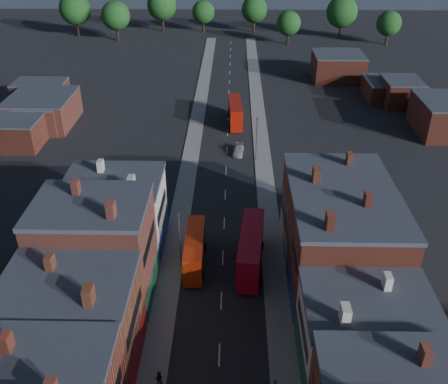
{
  "coord_description": "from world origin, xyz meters",
  "views": [
    {
      "loc": [
        1.22,
        -19.34,
        40.17
      ],
      "look_at": [
        0.0,
        38.73,
        5.95
      ],
      "focal_mm": 40.0,
      "sensor_mm": 36.0,
      "label": 1
    }
  ],
  "objects_px": {
    "bus_2": "(235,112)",
    "car_3": "(238,150)",
    "bus_1": "(251,249)",
    "ped_1": "(159,378)",
    "car_2": "(197,248)",
    "bus_0": "(195,250)"
  },
  "relations": [
    {
      "from": "bus_0",
      "to": "ped_1",
      "type": "xyz_separation_m",
      "value": [
        -2.1,
        -18.46,
        -1.28
      ]
    },
    {
      "from": "car_3",
      "to": "ped_1",
      "type": "relative_size",
      "value": 2.51
    },
    {
      "from": "bus_2",
      "to": "ped_1",
      "type": "distance_m",
      "value": 64.9
    },
    {
      "from": "bus_0",
      "to": "bus_2",
      "type": "height_order",
      "value": "bus_2"
    },
    {
      "from": "bus_2",
      "to": "car_3",
      "type": "relative_size",
      "value": 2.43
    },
    {
      "from": "bus_0",
      "to": "car_2",
      "type": "relative_size",
      "value": 2.34
    },
    {
      "from": "bus_2",
      "to": "car_3",
      "type": "height_order",
      "value": "bus_2"
    },
    {
      "from": "car_2",
      "to": "ped_1",
      "type": "bearing_deg",
      "value": -97.51
    },
    {
      "from": "bus_2",
      "to": "car_2",
      "type": "height_order",
      "value": "bus_2"
    },
    {
      "from": "car_3",
      "to": "ped_1",
      "type": "bearing_deg",
      "value": -93.35
    },
    {
      "from": "bus_1",
      "to": "bus_2",
      "type": "height_order",
      "value": "bus_1"
    },
    {
      "from": "bus_1",
      "to": "car_3",
      "type": "distance_m",
      "value": 32.38
    },
    {
      "from": "car_2",
      "to": "car_3",
      "type": "height_order",
      "value": "car_3"
    },
    {
      "from": "bus_0",
      "to": "ped_1",
      "type": "relative_size",
      "value": 5.54
    },
    {
      "from": "car_2",
      "to": "ped_1",
      "type": "xyz_separation_m",
      "value": [
        -2.14,
        -21.08,
        0.42
      ]
    },
    {
      "from": "bus_1",
      "to": "car_3",
      "type": "height_order",
      "value": "bus_1"
    },
    {
      "from": "bus_1",
      "to": "car_2",
      "type": "bearing_deg",
      "value": 163.18
    },
    {
      "from": "bus_2",
      "to": "ped_1",
      "type": "height_order",
      "value": "bus_2"
    },
    {
      "from": "car_3",
      "to": "bus_1",
      "type": "bearing_deg",
      "value": -82.21
    },
    {
      "from": "bus_1",
      "to": "ped_1",
      "type": "xyz_separation_m",
      "value": [
        -9.1,
        -18.21,
        -1.71
      ]
    },
    {
      "from": "bus_1",
      "to": "bus_2",
      "type": "relative_size",
      "value": 1.09
    },
    {
      "from": "bus_1",
      "to": "ped_1",
      "type": "relative_size",
      "value": 6.67
    }
  ]
}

